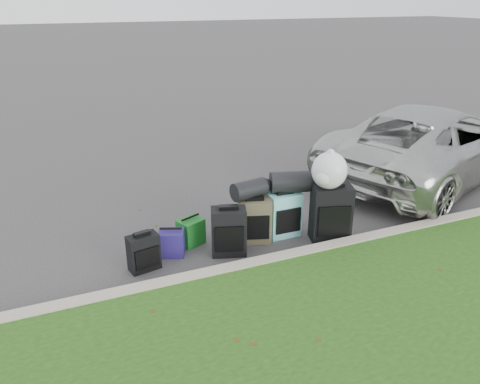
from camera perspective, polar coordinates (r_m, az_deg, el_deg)
name	(u,v)px	position (r m, az deg, el deg)	size (l,w,h in m)	color
ground	(252,231)	(6.81, 1.43, -4.75)	(120.00, 120.00, 0.00)	#383535
curb	(284,259)	(5.99, 5.37, -8.18)	(120.00, 0.18, 0.15)	#9E937F
suv	(431,142)	(9.29, 22.30, 5.64)	(2.24, 4.85, 1.35)	#B7B7B2
suitcase_small_black	(144,252)	(5.92, -11.67, -7.22)	(0.37, 0.21, 0.47)	black
suitcase_large_black_left	(229,232)	(6.09, -1.38, -4.84)	(0.45, 0.27, 0.64)	black
suitcase_olive	(254,221)	(6.41, 1.76, -3.50)	(0.45, 0.28, 0.62)	#3C3826
suitcase_teal	(284,215)	(6.58, 5.35, -2.76)	(0.45, 0.27, 0.64)	#5CADB2
suitcase_large_black_right	(331,213)	(6.53, 11.02, -2.55)	(0.53, 0.32, 0.80)	black
tote_green	(191,232)	(6.42, -6.01, -4.85)	(0.32, 0.26, 0.36)	#16651D
tote_navy	(172,243)	(6.20, -8.33, -6.16)	(0.32, 0.25, 0.34)	navy
duffel_left	(249,189)	(6.28, 1.12, 0.31)	(0.25, 0.25, 0.47)	black
duffel_right	(290,182)	(6.45, 6.08, 1.22)	(0.30, 0.30, 0.53)	black
trash_bag	(329,170)	(6.25, 10.85, 2.60)	(0.48, 0.48, 0.48)	white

